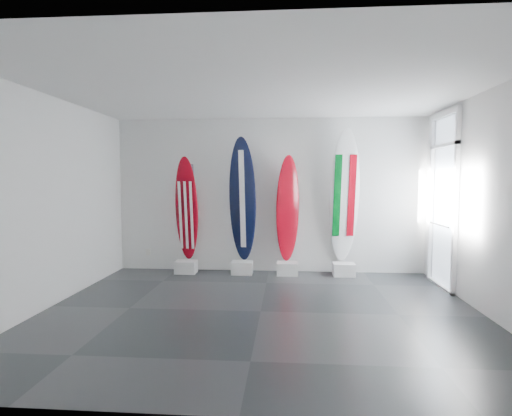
# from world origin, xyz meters

# --- Properties ---
(floor) EXTENTS (6.00, 6.00, 0.00)m
(floor) POSITION_xyz_m (0.00, 0.00, 0.00)
(floor) COLOR black
(floor) RESTS_ON ground
(ceiling) EXTENTS (6.00, 6.00, 0.00)m
(ceiling) POSITION_xyz_m (0.00, 0.00, 3.00)
(ceiling) COLOR white
(ceiling) RESTS_ON wall_back
(wall_back) EXTENTS (6.00, 0.00, 6.00)m
(wall_back) POSITION_xyz_m (0.00, 2.50, 1.50)
(wall_back) COLOR silver
(wall_back) RESTS_ON ground
(wall_front) EXTENTS (6.00, 0.00, 6.00)m
(wall_front) POSITION_xyz_m (0.00, -2.50, 1.50)
(wall_front) COLOR silver
(wall_front) RESTS_ON ground
(wall_left) EXTENTS (0.00, 5.00, 5.00)m
(wall_left) POSITION_xyz_m (-3.00, 0.00, 1.50)
(wall_left) COLOR silver
(wall_left) RESTS_ON ground
(wall_right) EXTENTS (0.00, 5.00, 5.00)m
(wall_right) POSITION_xyz_m (3.00, 0.00, 1.50)
(wall_right) COLOR silver
(wall_right) RESTS_ON ground
(display_block_usa) EXTENTS (0.40, 0.30, 0.24)m
(display_block_usa) POSITION_xyz_m (-1.59, 2.18, 0.12)
(display_block_usa) COLOR silver
(display_block_usa) RESTS_ON floor
(surfboard_usa) EXTENTS (0.48, 0.32, 2.02)m
(surfboard_usa) POSITION_xyz_m (-1.59, 2.28, 1.25)
(surfboard_usa) COLOR maroon
(surfboard_usa) RESTS_ON display_block_usa
(display_block_navy) EXTENTS (0.40, 0.30, 0.24)m
(display_block_navy) POSITION_xyz_m (-0.50, 2.18, 0.12)
(display_block_navy) COLOR silver
(display_block_navy) RESTS_ON floor
(surfboard_navy) EXTENTS (0.58, 0.37, 2.39)m
(surfboard_navy) POSITION_xyz_m (-0.50, 2.28, 1.43)
(surfboard_navy) COLOR black
(surfboard_navy) RESTS_ON display_block_navy
(display_block_swiss) EXTENTS (0.40, 0.30, 0.24)m
(display_block_swiss) POSITION_xyz_m (0.37, 2.18, 0.12)
(display_block_swiss) COLOR silver
(display_block_swiss) RESTS_ON floor
(surfboard_swiss) EXTENTS (0.49, 0.32, 2.04)m
(surfboard_swiss) POSITION_xyz_m (0.37, 2.28, 1.26)
(surfboard_swiss) COLOR maroon
(surfboard_swiss) RESTS_ON display_block_swiss
(display_block_italy) EXTENTS (0.40, 0.30, 0.24)m
(display_block_italy) POSITION_xyz_m (1.43, 2.18, 0.12)
(display_block_italy) COLOR silver
(display_block_italy) RESTS_ON floor
(surfboard_italy) EXTENTS (0.61, 0.44, 2.53)m
(surfboard_italy) POSITION_xyz_m (1.43, 2.28, 1.50)
(surfboard_italy) COLOR white
(surfboard_italy) RESTS_ON display_block_italy
(wall_outlet) EXTENTS (0.09, 0.02, 0.13)m
(wall_outlet) POSITION_xyz_m (-2.45, 2.48, 0.35)
(wall_outlet) COLOR silver
(wall_outlet) RESTS_ON wall_back
(glass_door) EXTENTS (0.12, 1.16, 2.85)m
(glass_door) POSITION_xyz_m (2.97, 1.55, 1.43)
(glass_door) COLOR white
(glass_door) RESTS_ON floor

